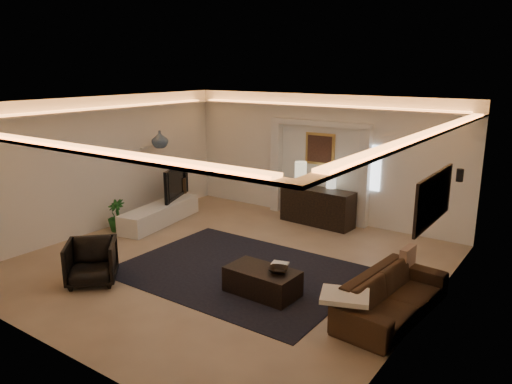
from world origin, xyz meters
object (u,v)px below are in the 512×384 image
Objects in this scene: sofa at (393,296)px; armchair at (91,262)px; console at (317,207)px; coffee_table at (262,282)px.

sofa is 2.69× the size of armchair.
sofa is at bearing -43.82° from console.
armchair is (-4.49, -1.77, 0.05)m from sofa.
armchair reaches higher than coffee_table.
console is at bearing 27.80° from armchair.
console is 2.13× the size of armchair.
armchair is at bearing -103.97° from console.
sofa is 1.88× the size of coffee_table.
console reaches higher than coffee_table.
console is at bearing 47.95° from sofa.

